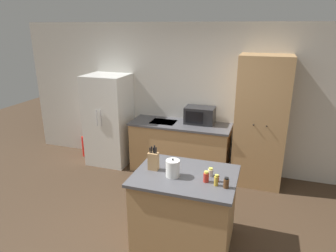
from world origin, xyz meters
TOP-DOWN VIEW (x-y plane):
  - ground_plane at (0.00, 0.00)m, footprint 14.00×14.00m
  - wall_back at (0.00, 2.33)m, footprint 7.20×0.06m
  - refrigerator at (-1.76, 1.97)m, footprint 0.76×0.69m
  - back_counter at (-0.37, 2.00)m, footprint 1.77×0.64m
  - pantry_cabinet at (0.97, 2.01)m, footprint 0.79×0.61m
  - kitchen_island at (0.21, 0.19)m, footprint 1.17×0.89m
  - microwave at (-0.05, 2.12)m, footprint 0.51×0.33m
  - knife_block at (-0.18, 0.20)m, footprint 0.12×0.08m
  - spice_bottle_tall_dark at (0.50, 0.25)m, footprint 0.06×0.06m
  - spice_bottle_short_red at (0.48, 0.10)m, footprint 0.06×0.06m
  - spice_bottle_amber_oil at (0.59, 0.05)m, footprint 0.05×0.05m
  - spice_bottle_green_herb at (0.70, 0.04)m, footprint 0.06×0.06m
  - spice_bottle_pale_salt at (0.59, 0.14)m, footprint 0.04×0.04m
  - kettle at (0.09, 0.11)m, footprint 0.16×0.16m
  - fire_extinguisher at (-2.38, 2.03)m, footprint 0.12×0.12m

SIDE VIEW (x-z plane):
  - ground_plane at x=0.00m, z-range 0.00..0.00m
  - fire_extinguisher at x=-2.38m, z-range -0.03..0.46m
  - back_counter at x=-0.37m, z-range 0.00..0.91m
  - kitchen_island at x=0.21m, z-range 0.00..0.91m
  - refrigerator at x=-1.76m, z-range 0.00..1.70m
  - spice_bottle_pale_salt at x=0.59m, z-range 0.91..0.99m
  - spice_bottle_tall_dark at x=0.50m, z-range 0.91..1.00m
  - spice_bottle_green_herb at x=0.70m, z-range 0.91..1.03m
  - spice_bottle_short_red at x=0.48m, z-range 0.91..1.03m
  - spice_bottle_amber_oil at x=0.59m, z-range 0.91..1.03m
  - kettle at x=0.09m, z-range 0.90..1.12m
  - knife_block at x=-0.18m, z-range 0.87..1.18m
  - microwave at x=-0.05m, z-range 0.91..1.20m
  - pantry_cabinet at x=0.97m, z-range 0.00..2.13m
  - wall_back at x=0.00m, z-range 0.00..2.60m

